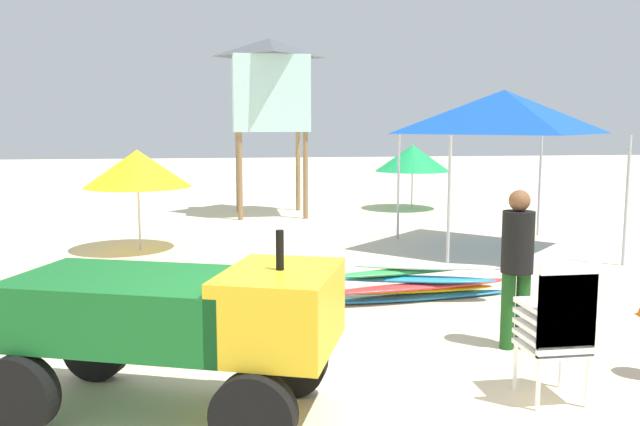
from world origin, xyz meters
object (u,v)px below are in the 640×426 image
(popup_canopy, at_px, (504,112))
(beach_umbrella_left, at_px, (413,158))
(cooler_box, at_px, (265,303))
(utility_cart, at_px, (180,318))
(stacked_plastic_chairs, at_px, (559,321))
(surfboard_pile, at_px, (416,282))
(beach_umbrella_mid, at_px, (137,168))
(lifeguard_near_right, at_px, (517,259))
(lifeguard_tower, at_px, (270,85))

(popup_canopy, bearing_deg, beach_umbrella_left, 88.94)
(popup_canopy, height_order, cooler_box, popup_canopy)
(utility_cart, relative_size, stacked_plastic_chairs, 2.34)
(beach_umbrella_left, bearing_deg, surfboard_pile, -105.90)
(utility_cart, height_order, beach_umbrella_mid, beach_umbrella_mid)
(stacked_plastic_chairs, bearing_deg, popup_canopy, 70.47)
(lifeguard_near_right, bearing_deg, lifeguard_tower, 99.30)
(stacked_plastic_chairs, distance_m, beach_umbrella_left, 12.56)
(lifeguard_near_right, distance_m, popup_canopy, 5.62)
(lifeguard_tower, distance_m, cooler_box, 9.47)
(stacked_plastic_chairs, height_order, popup_canopy, popup_canopy)
(popup_canopy, relative_size, beach_umbrella_left, 1.52)
(lifeguard_near_right, distance_m, beach_umbrella_mid, 7.47)
(popup_canopy, height_order, beach_umbrella_left, popup_canopy)
(popup_canopy, xyz_separation_m, beach_umbrella_mid, (-6.40, 0.98, -0.99))
(lifeguard_tower, height_order, beach_umbrella_mid, lifeguard_tower)
(lifeguard_near_right, bearing_deg, surfboard_pile, 102.75)
(stacked_plastic_chairs, height_order, beach_umbrella_mid, beach_umbrella_mid)
(stacked_plastic_chairs, relative_size, lifeguard_near_right, 0.74)
(utility_cart, relative_size, beach_umbrella_mid, 1.48)
(lifeguard_tower, bearing_deg, surfboard_pile, -81.52)
(beach_umbrella_left, bearing_deg, lifeguard_tower, -171.40)
(utility_cart, relative_size, cooler_box, 5.33)
(stacked_plastic_chairs, relative_size, beach_umbrella_left, 0.60)
(lifeguard_near_right, bearing_deg, beach_umbrella_left, 79.11)
(beach_umbrella_left, height_order, beach_umbrella_mid, beach_umbrella_mid)
(surfboard_pile, xyz_separation_m, popup_canopy, (2.45, 3.04, 2.25))
(surfboard_pile, distance_m, beach_umbrella_mid, 5.77)
(cooler_box, bearing_deg, stacked_plastic_chairs, -52.01)
(popup_canopy, distance_m, beach_umbrella_left, 6.06)
(utility_cart, height_order, lifeguard_near_right, lifeguard_near_right)
(lifeguard_near_right, relative_size, beach_umbrella_left, 0.82)
(lifeguard_near_right, bearing_deg, stacked_plastic_chairs, -100.79)
(cooler_box, bearing_deg, popup_canopy, 38.66)
(surfboard_pile, xyz_separation_m, beach_umbrella_mid, (-3.95, 4.02, 1.25))
(popup_canopy, bearing_deg, utility_cart, -130.71)
(lifeguard_tower, xyz_separation_m, cooler_box, (-0.74, -8.94, -3.04))
(beach_umbrella_left, relative_size, cooler_box, 3.77)
(utility_cart, height_order, popup_canopy, popup_canopy)
(lifeguard_near_right, bearing_deg, popup_canopy, 68.27)
(utility_cart, distance_m, lifeguard_tower, 11.86)
(popup_canopy, bearing_deg, beach_umbrella_mid, 171.25)
(beach_umbrella_left, xyz_separation_m, cooler_box, (-4.56, -9.52, -1.20))
(lifeguard_near_right, xyz_separation_m, beach_umbrella_mid, (-4.40, 6.01, 0.55))
(utility_cart, distance_m, beach_umbrella_mid, 7.23)
(beach_umbrella_left, distance_m, beach_umbrella_mid, 8.19)
(stacked_plastic_chairs, xyz_separation_m, lifeguard_near_right, (0.26, 1.34, 0.23))
(stacked_plastic_chairs, distance_m, lifeguard_near_right, 1.39)
(stacked_plastic_chairs, height_order, lifeguard_tower, lifeguard_tower)
(surfboard_pile, distance_m, lifeguard_near_right, 2.15)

